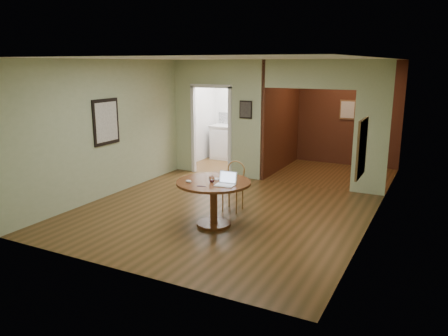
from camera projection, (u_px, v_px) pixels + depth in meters
The scene contains 11 objects.
floor at pixel (218, 214), 7.79m from camera, with size 5.00×5.00×0.00m, color #442F13.
room_shell at pixel (261, 121), 10.38m from camera, with size 5.20×7.50×5.00m.
dining_table at pixel (214, 193), 7.11m from camera, with size 1.21×1.21×0.76m.
chair at pixel (234, 183), 7.91m from camera, with size 0.39×0.39×0.90m.
open_laptop at pixel (226, 181), 6.85m from camera, with size 0.31×0.27×0.21m.
closed_laptop at pixel (223, 180), 7.11m from camera, with size 0.29×0.19×0.02m, color silver.
mouse at pixel (189, 181), 6.98m from camera, with size 0.11×0.06×0.05m, color white.
wine_glass at pixel (212, 179), 7.00m from camera, with size 0.10×0.10×0.11m, color white, non-canonical shape.
pen at pixel (201, 186), 6.77m from camera, with size 0.01×0.01×0.14m, color navy.
kitchen_cabinet at pixel (246, 144), 11.91m from camera, with size 2.06×0.60×0.94m.
grocery_bag at pixel (269, 122), 11.48m from camera, with size 0.32×0.27×0.32m, color beige.
Camera 1 is at (3.47, -6.51, 2.62)m, focal length 35.00 mm.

